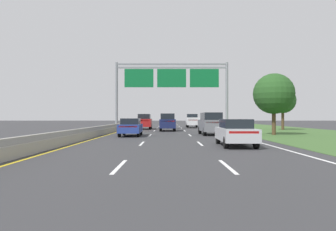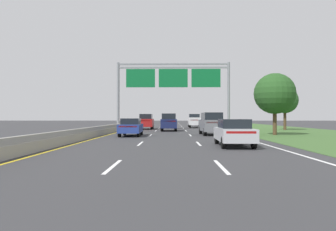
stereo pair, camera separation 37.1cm
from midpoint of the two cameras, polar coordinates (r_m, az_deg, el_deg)
ground_plane at (r=35.01m, az=0.11°, el=-3.06°), size 220.00×220.00×0.00m
lane_striping at (r=34.55m, az=0.11°, el=-3.09°), size 11.96×106.00×0.01m
grass_verge_right at (r=37.68m, az=21.87°, el=-2.83°), size 14.00×110.00×0.02m
median_barrier_concrete at (r=35.61m, az=-10.58°, el=-2.44°), size 0.60×110.00×0.85m
overhead_sign_gantry at (r=40.84m, az=0.53°, el=6.35°), size 15.06×0.42×8.97m
pickup_truck_white at (r=50.79m, az=4.46°, el=-0.98°), size 2.10×5.44×2.20m
car_silver_right_lane_sedan at (r=18.23m, az=12.01°, el=-3.03°), size 1.91×4.44×1.57m
car_blue_left_lane_sedan at (r=27.48m, az=-7.23°, el=-2.11°), size 1.87×4.42×1.57m
car_navy_centre_lane_suv at (r=37.31m, az=-0.27°, el=-1.20°), size 1.93×4.71×2.11m
car_grey_right_lane_suv at (r=29.24m, az=7.73°, el=-1.45°), size 2.03×4.75×2.11m
car_red_left_lane_suv at (r=42.74m, az=-4.53°, el=-1.08°), size 1.95×4.72×2.11m
roadside_tree_mid at (r=30.44m, az=18.89°, el=3.84°), size 3.82×3.82×5.80m
roadside_tree_far at (r=42.84m, az=20.48°, el=2.65°), size 3.40×3.40×5.59m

